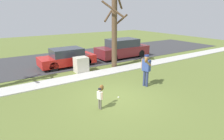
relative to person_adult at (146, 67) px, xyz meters
The scene contains 10 objects.
ground_plane 3.94m from the person_adult, 122.96° to the left, with size 48.00×48.00×0.00m, color olive.
sidewalk_strip 4.02m from the person_adult, 122.16° to the left, with size 36.00×1.20×0.06m, color beige.
road_surface 8.60m from the person_adult, 103.99° to the left, with size 36.00×6.80×0.02m, color #38383A.
person_adult is the anchor object (origin of this frame).
person_child 3.37m from the person_adult, 166.22° to the right, with size 0.41×0.45×0.97m.
baseball 2.35m from the person_adult, 168.66° to the right, with size 0.07×0.07×0.07m, color white.
utility_cabinet 4.67m from the person_adult, 113.07° to the left, with size 0.85×0.71×1.03m, color beige.
street_tree_near 4.48m from the person_adult, 79.57° to the left, with size 1.85×1.88×4.97m.
parked_hatchback_red 6.51m from the person_adult, 108.63° to the left, with size 4.00×1.75×1.33m.
parked_suv_maroon 6.93m from the person_adult, 64.10° to the left, with size 4.70×1.90×1.63m.
Camera 1 is at (-4.71, -6.72, 3.85)m, focal length 30.43 mm.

